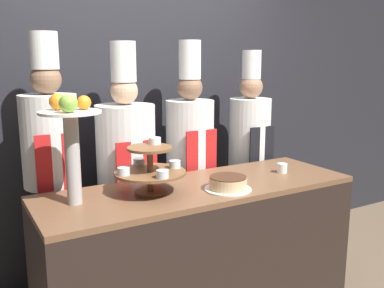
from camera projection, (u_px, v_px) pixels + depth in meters
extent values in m
cube|color=#232328|center=(138.00, 98.00, 3.41)|extent=(10.00, 0.06, 2.80)
cube|color=black|center=(200.00, 256.00, 2.78)|extent=(2.02, 0.67, 0.89)
cube|color=brown|center=(200.00, 188.00, 2.69)|extent=(2.02, 0.67, 0.03)
cylinder|color=brown|center=(151.00, 192.00, 2.54)|extent=(0.19, 0.19, 0.02)
cylinder|color=brown|center=(150.00, 170.00, 2.51)|extent=(0.04, 0.04, 0.28)
cylinder|color=brown|center=(150.00, 173.00, 2.51)|extent=(0.42, 0.42, 0.02)
cylinder|color=brown|center=(150.00, 148.00, 2.49)|extent=(0.27, 0.27, 0.02)
cylinder|color=silver|center=(175.00, 164.00, 2.59)|extent=(0.07, 0.07, 0.04)
cylinder|color=red|center=(175.00, 165.00, 2.59)|extent=(0.06, 0.06, 0.03)
cylinder|color=silver|center=(139.00, 162.00, 2.65)|extent=(0.07, 0.07, 0.04)
cylinder|color=beige|center=(139.00, 163.00, 2.65)|extent=(0.06, 0.06, 0.03)
cylinder|color=silver|center=(124.00, 171.00, 2.43)|extent=(0.07, 0.07, 0.04)
cylinder|color=gold|center=(124.00, 172.00, 2.43)|extent=(0.06, 0.06, 0.03)
cylinder|color=silver|center=(162.00, 174.00, 2.37)|extent=(0.07, 0.07, 0.04)
cylinder|color=green|center=(163.00, 175.00, 2.37)|extent=(0.06, 0.06, 0.03)
cylinder|color=white|center=(155.00, 141.00, 2.56)|extent=(0.07, 0.07, 0.04)
cylinder|color=#B2ADA8|center=(73.00, 160.00, 2.30)|extent=(0.08, 0.08, 0.50)
cylinder|color=white|center=(70.00, 112.00, 2.25)|extent=(0.33, 0.33, 0.01)
sphere|color=orange|center=(84.00, 103.00, 2.30)|extent=(0.08, 0.08, 0.08)
sphere|color=orange|center=(58.00, 102.00, 2.28)|extent=(0.09, 0.09, 0.09)
sphere|color=#84B742|center=(68.00, 103.00, 2.16)|extent=(0.10, 0.10, 0.10)
cylinder|color=white|center=(228.00, 189.00, 2.60)|extent=(0.29, 0.29, 0.01)
cylinder|color=#E0BC89|center=(228.00, 183.00, 2.59)|extent=(0.23, 0.23, 0.07)
cylinder|color=#472819|center=(228.00, 177.00, 2.59)|extent=(0.23, 0.23, 0.01)
cylinder|color=white|center=(282.00, 168.00, 2.98)|extent=(0.07, 0.07, 0.07)
cube|color=black|center=(57.00, 249.00, 2.89)|extent=(0.27, 0.15, 0.89)
cylinder|color=silver|center=(50.00, 141.00, 2.74)|extent=(0.36, 0.36, 0.59)
cube|color=red|center=(57.00, 164.00, 2.62)|extent=(0.25, 0.01, 0.38)
sphere|color=#846047|center=(46.00, 79.00, 2.66)|extent=(0.19, 0.19, 0.19)
cylinder|color=white|center=(44.00, 50.00, 2.63)|extent=(0.17, 0.17, 0.23)
cube|color=black|center=(129.00, 239.00, 3.15)|extent=(0.31, 0.17, 0.81)
cylinder|color=white|center=(126.00, 146.00, 3.01)|extent=(0.42, 0.42, 0.59)
cube|color=red|center=(137.00, 169.00, 2.86)|extent=(0.29, 0.01, 0.37)
sphere|color=tan|center=(124.00, 91.00, 2.93)|extent=(0.19, 0.19, 0.19)
cylinder|color=white|center=(123.00, 62.00, 2.89)|extent=(0.17, 0.17, 0.27)
cube|color=black|center=(190.00, 222.00, 3.39)|extent=(0.27, 0.15, 0.87)
cylinder|color=silver|center=(190.00, 135.00, 3.26)|extent=(0.36, 0.36, 0.53)
cube|color=red|center=(202.00, 153.00, 3.13)|extent=(0.26, 0.01, 0.34)
sphere|color=#846047|center=(190.00, 88.00, 3.19)|extent=(0.19, 0.19, 0.19)
cylinder|color=white|center=(190.00, 60.00, 3.15)|extent=(0.16, 0.16, 0.28)
cube|color=#38332D|center=(248.00, 211.00, 3.68)|extent=(0.26, 0.14, 0.83)
cylinder|color=white|center=(250.00, 132.00, 3.54)|extent=(0.34, 0.34, 0.55)
cube|color=black|center=(262.00, 148.00, 3.42)|extent=(0.24, 0.01, 0.35)
sphere|color=#A37556|center=(251.00, 87.00, 3.47)|extent=(0.19, 0.19, 0.19)
cylinder|color=white|center=(252.00, 65.00, 3.43)|extent=(0.15, 0.15, 0.23)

